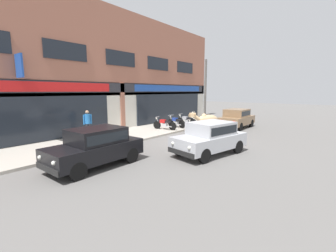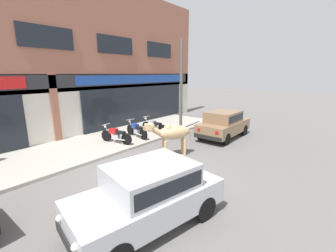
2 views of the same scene
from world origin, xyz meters
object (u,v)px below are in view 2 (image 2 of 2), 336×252
motorcycle_0 (116,135)px  motorcycle_1 (137,130)px  car_1 (224,123)px  utility_pole (181,86)px  cow (172,133)px  car_2 (149,192)px  motorcycle_2 (154,126)px

motorcycle_0 → motorcycle_1: bearing=-0.8°
car_1 → utility_pole: size_ratio=0.70×
cow → car_2: bearing=-148.5°
car_1 → car_2: size_ratio=0.95×
car_1 → cow: bearing=173.7°
motorcycle_0 → car_1: bearing=-36.9°
car_2 → utility_pole: size_ratio=0.73×
car_1 → motorcycle_2: bearing=120.8°
car_2 → utility_pole: bearing=31.3°
cow → car_2: size_ratio=0.50×
cow → motorcycle_2: bearing=55.5°
cow → motorcycle_0: 3.09m
motorcycle_2 → car_1: bearing=-59.2°
motorcycle_1 → utility_pole: bearing=-15.2°
motorcycle_1 → utility_pole: size_ratio=0.35×
motorcycle_0 → utility_pole: size_ratio=0.34×
cow → car_2: (-3.83, -2.35, -0.19)m
motorcycle_1 → motorcycle_2: 1.25m
car_2 → motorcycle_2: size_ratio=2.10×
car_1 → utility_pole: 3.26m
car_1 → utility_pole: utility_pole is taller
cow → motorcycle_1: cow is taller
car_1 → motorcycle_1: 4.70m
car_2 → motorcycle_1: car_2 is taller
car_2 → motorcycle_0: car_2 is taller
cow → motorcycle_1: size_ratio=1.06×
motorcycle_2 → utility_pole: bearing=-22.8°
car_2 → motorcycle_2: bearing=42.0°
cow → car_1: bearing=-6.3°
car_1 → car_2: bearing=-166.2°
cow → motorcycle_0: bearing=101.6°
cow → car_2: 4.50m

